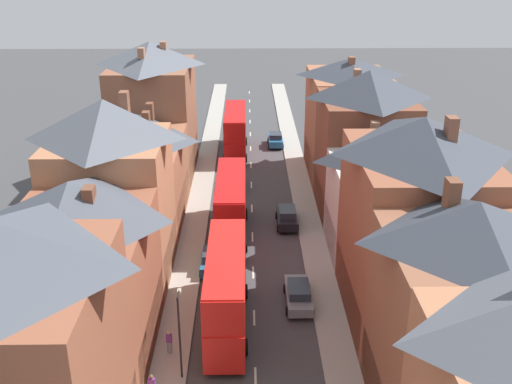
{
  "coord_description": "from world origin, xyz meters",
  "views": [
    {
      "loc": [
        -0.39,
        -15.92,
        23.28
      ],
      "look_at": [
        0.42,
        37.52,
        1.06
      ],
      "focal_mm": 42.0,
      "sensor_mm": 36.0,
      "label": 1
    }
  ],
  "objects_px": {
    "double_decker_bus_lead": "(235,131)",
    "car_parked_left_a": "(275,139)",
    "car_mid_black": "(234,181)",
    "double_decker_bus_mid_street": "(226,288)",
    "car_parked_left_b": "(298,294)",
    "double_decker_bus_far_approaching": "(231,205)",
    "car_parked_right_a": "(287,216)",
    "pedestrian_mid_right": "(169,341)",
    "car_near_blue": "(213,260)",
    "street_lamp": "(180,331)"
  },
  "relations": [
    {
      "from": "double_decker_bus_mid_street",
      "to": "car_near_blue",
      "type": "bearing_deg",
      "value": 99.99
    },
    {
      "from": "car_parked_left_a",
      "to": "car_mid_black",
      "type": "distance_m",
      "value": 14.66
    },
    {
      "from": "double_decker_bus_lead",
      "to": "car_parked_left_a",
      "type": "distance_m",
      "value": 6.0
    },
    {
      "from": "car_parked_right_a",
      "to": "car_near_blue",
      "type": "bearing_deg",
      "value": -128.49
    },
    {
      "from": "double_decker_bus_lead",
      "to": "double_decker_bus_mid_street",
      "type": "xyz_separation_m",
      "value": [
        0.0,
        -34.94,
        0.0
      ]
    },
    {
      "from": "car_near_blue",
      "to": "street_lamp",
      "type": "distance_m",
      "value": 12.71
    },
    {
      "from": "double_decker_bus_mid_street",
      "to": "car_mid_black",
      "type": "xyz_separation_m",
      "value": [
        0.01,
        23.95,
        -1.99
      ]
    },
    {
      "from": "double_decker_bus_mid_street",
      "to": "double_decker_bus_lead",
      "type": "bearing_deg",
      "value": 90.0
    },
    {
      "from": "double_decker_bus_far_approaching",
      "to": "car_mid_black",
      "type": "relative_size",
      "value": 2.52
    },
    {
      "from": "street_lamp",
      "to": "car_parked_right_a",
      "type": "bearing_deg",
      "value": 70.03
    },
    {
      "from": "double_decker_bus_mid_street",
      "to": "car_parked_left_a",
      "type": "xyz_separation_m",
      "value": [
        4.91,
        37.76,
        -1.97
      ]
    },
    {
      "from": "double_decker_bus_lead",
      "to": "double_decker_bus_far_approaching",
      "type": "height_order",
      "value": "same"
    },
    {
      "from": "double_decker_bus_mid_street",
      "to": "pedestrian_mid_right",
      "type": "height_order",
      "value": "double_decker_bus_mid_street"
    },
    {
      "from": "double_decker_bus_far_approaching",
      "to": "street_lamp",
      "type": "distance_m",
      "value": 18.45
    },
    {
      "from": "car_mid_black",
      "to": "car_parked_left_a",
      "type": "bearing_deg",
      "value": 70.47
    },
    {
      "from": "double_decker_bus_far_approaching",
      "to": "car_parked_right_a",
      "type": "relative_size",
      "value": 2.47
    },
    {
      "from": "car_near_blue",
      "to": "car_parked_left_a",
      "type": "distance_m",
      "value": 31.06
    },
    {
      "from": "car_parked_left_a",
      "to": "car_parked_left_b",
      "type": "xyz_separation_m",
      "value": [
        0.0,
        -35.3,
        -0.05
      ]
    },
    {
      "from": "pedestrian_mid_right",
      "to": "car_near_blue",
      "type": "bearing_deg",
      "value": 78.6
    },
    {
      "from": "street_lamp",
      "to": "car_parked_left_a",
      "type": "bearing_deg",
      "value": 80.27
    },
    {
      "from": "car_parked_left_a",
      "to": "car_parked_right_a",
      "type": "distance_m",
      "value": 22.64
    },
    {
      "from": "car_mid_black",
      "to": "car_parked_left_b",
      "type": "bearing_deg",
      "value": -77.15
    },
    {
      "from": "car_parked_left_b",
      "to": "pedestrian_mid_right",
      "type": "xyz_separation_m",
      "value": [
        -8.3,
        -5.53,
        0.24
      ]
    },
    {
      "from": "double_decker_bus_far_approaching",
      "to": "car_parked_left_a",
      "type": "xyz_separation_m",
      "value": [
        4.91,
        24.58,
        -1.97
      ]
    },
    {
      "from": "double_decker_bus_far_approaching",
      "to": "car_parked_right_a",
      "type": "xyz_separation_m",
      "value": [
        4.91,
        1.94,
        -1.97
      ]
    },
    {
      "from": "double_decker_bus_mid_street",
      "to": "car_mid_black",
      "type": "height_order",
      "value": "double_decker_bus_mid_street"
    },
    {
      "from": "car_parked_left_a",
      "to": "car_parked_right_a",
      "type": "height_order",
      "value": "car_parked_left_a"
    },
    {
      "from": "double_decker_bus_mid_street",
      "to": "pedestrian_mid_right",
      "type": "xyz_separation_m",
      "value": [
        -3.39,
        -3.07,
        -1.78
      ]
    },
    {
      "from": "car_near_blue",
      "to": "pedestrian_mid_right",
      "type": "distance_m",
      "value": 10.61
    },
    {
      "from": "double_decker_bus_lead",
      "to": "car_parked_left_a",
      "type": "xyz_separation_m",
      "value": [
        4.91,
        2.83,
        -1.97
      ]
    },
    {
      "from": "street_lamp",
      "to": "double_decker_bus_mid_street",
      "type": "bearing_deg",
      "value": 64.42
    },
    {
      "from": "car_parked_left_a",
      "to": "car_parked_left_b",
      "type": "height_order",
      "value": "car_parked_left_a"
    },
    {
      "from": "car_parked_right_a",
      "to": "car_parked_left_a",
      "type": "bearing_deg",
      "value": 90.0
    },
    {
      "from": "double_decker_bus_lead",
      "to": "car_mid_black",
      "type": "height_order",
      "value": "double_decker_bus_lead"
    },
    {
      "from": "car_parked_left_a",
      "to": "street_lamp",
      "type": "bearing_deg",
      "value": -99.73
    },
    {
      "from": "double_decker_bus_lead",
      "to": "pedestrian_mid_right",
      "type": "relative_size",
      "value": 6.71
    },
    {
      "from": "car_near_blue",
      "to": "double_decker_bus_lead",
      "type": "bearing_deg",
      "value": 87.32
    },
    {
      "from": "car_near_blue",
      "to": "car_mid_black",
      "type": "distance_m",
      "value": 16.67
    },
    {
      "from": "double_decker_bus_lead",
      "to": "pedestrian_mid_right",
      "type": "xyz_separation_m",
      "value": [
        -3.39,
        -38.01,
        -1.78
      ]
    },
    {
      "from": "double_decker_bus_far_approaching",
      "to": "car_mid_black",
      "type": "distance_m",
      "value": 10.95
    },
    {
      "from": "double_decker_bus_lead",
      "to": "car_parked_left_a",
      "type": "relative_size",
      "value": 2.72
    },
    {
      "from": "double_decker_bus_lead",
      "to": "car_parked_left_b",
      "type": "xyz_separation_m",
      "value": [
        4.91,
        -32.48,
        -2.02
      ]
    },
    {
      "from": "double_decker_bus_lead",
      "to": "car_parked_left_a",
      "type": "bearing_deg",
      "value": 29.92
    },
    {
      "from": "car_mid_black",
      "to": "double_decker_bus_far_approaching",
      "type": "bearing_deg",
      "value": -90.05
    },
    {
      "from": "car_mid_black",
      "to": "street_lamp",
      "type": "bearing_deg",
      "value": -94.82
    },
    {
      "from": "car_near_blue",
      "to": "street_lamp",
      "type": "height_order",
      "value": "street_lamp"
    },
    {
      "from": "double_decker_bus_mid_street",
      "to": "car_parked_left_b",
      "type": "bearing_deg",
      "value": 26.62
    },
    {
      "from": "double_decker_bus_lead",
      "to": "car_parked_left_b",
      "type": "relative_size",
      "value": 2.36
    },
    {
      "from": "car_parked_left_b",
      "to": "pedestrian_mid_right",
      "type": "height_order",
      "value": "pedestrian_mid_right"
    },
    {
      "from": "double_decker_bus_mid_street",
      "to": "street_lamp",
      "type": "height_order",
      "value": "street_lamp"
    }
  ]
}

